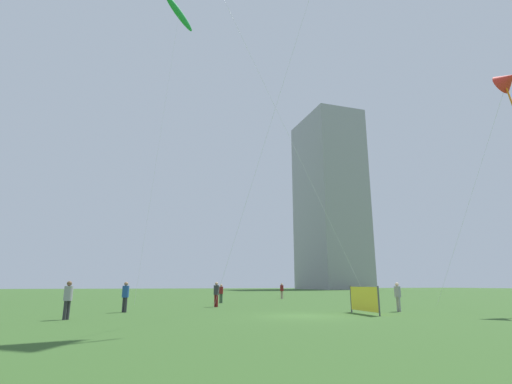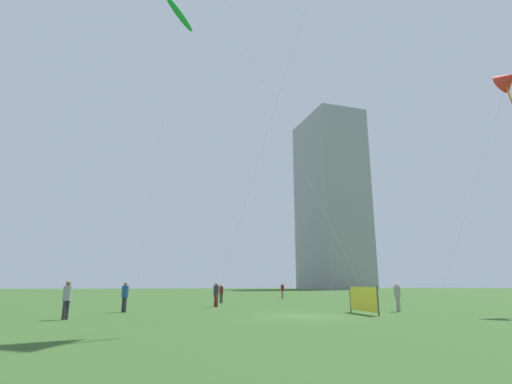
# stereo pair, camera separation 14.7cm
# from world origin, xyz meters

# --- Properties ---
(ground) EXTENTS (280.00, 280.00, 0.00)m
(ground) POSITION_xyz_m (0.00, 0.00, 0.00)
(ground) COLOR #335623
(person_standing_0) EXTENTS (0.37, 0.37, 1.66)m
(person_standing_0) POSITION_xyz_m (-10.80, 1.13, 0.96)
(person_standing_0) COLOR #2D2D33
(person_standing_0) RESTS_ON ground
(person_standing_1) EXTENTS (0.34, 0.34, 1.54)m
(person_standing_1) POSITION_xyz_m (-1.09, 14.44, 0.89)
(person_standing_1) COLOR #3F593F
(person_standing_1) RESTS_ON ground
(person_standing_2) EXTENTS (0.37, 0.37, 1.67)m
(person_standing_2) POSITION_xyz_m (-2.57, 8.97, 0.97)
(person_standing_2) COLOR maroon
(person_standing_2) RESTS_ON ground
(person_standing_3) EXTENTS (0.36, 0.36, 1.62)m
(person_standing_3) POSITION_xyz_m (6.51, 1.34, 0.93)
(person_standing_3) COLOR gray
(person_standing_3) RESTS_ON ground
(person_standing_4) EXTENTS (0.37, 0.37, 1.65)m
(person_standing_4) POSITION_xyz_m (7.43, 22.73, 0.96)
(person_standing_4) COLOR tan
(person_standing_4) RESTS_ON ground
(person_standing_5) EXTENTS (0.37, 0.37, 1.65)m
(person_standing_5) POSITION_xyz_m (-8.47, 5.23, 0.95)
(person_standing_5) COLOR #2D2D33
(person_standing_5) RESTS_ON ground
(kite_flying_0) EXTENTS (4.23, 4.29, 29.34)m
(kite_flying_0) POSITION_xyz_m (-5.59, 16.69, 28.43)
(kite_flying_0) COLOR silver
(kite_flying_0) RESTS_ON ground
(kite_flying_1) EXTENTS (1.95, 8.37, 15.86)m
(kite_flying_1) POSITION_xyz_m (15.24, -0.54, 14.98)
(kite_flying_1) COLOR silver
(kite_flying_1) RESTS_ON ground
(distant_highrise_0) EXTENTS (17.07, 24.81, 58.95)m
(distant_highrise_0) POSITION_xyz_m (53.72, 98.53, 29.48)
(distant_highrise_0) COLOR #939399
(distant_highrise_0) RESTS_ON ground
(event_banner) EXTENTS (0.26, 3.02, 1.44)m
(event_banner) POSITION_xyz_m (3.62, 0.28, 0.76)
(event_banner) COLOR #4C4C4C
(event_banner) RESTS_ON ground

